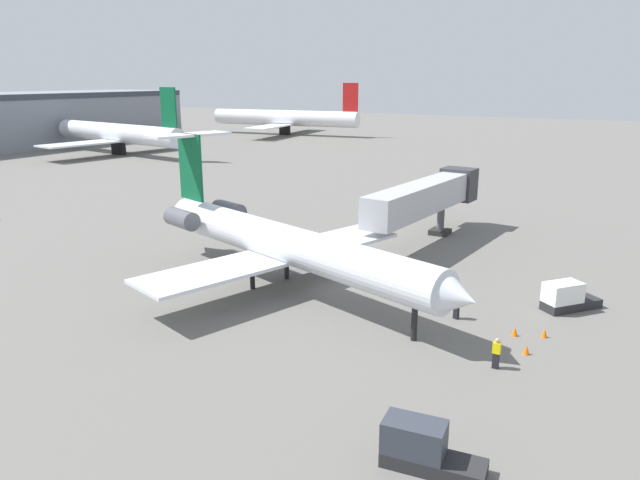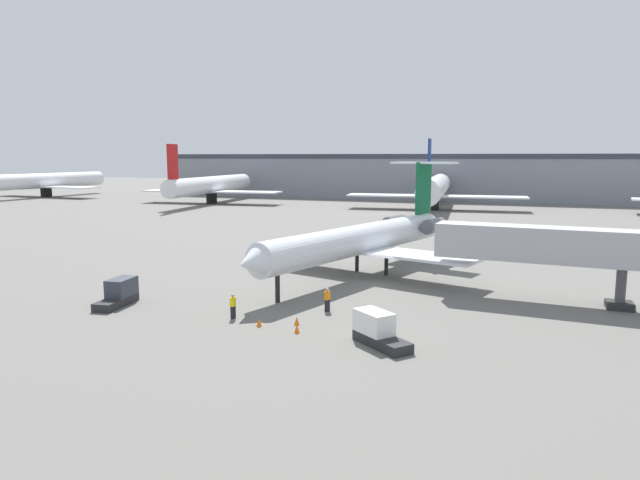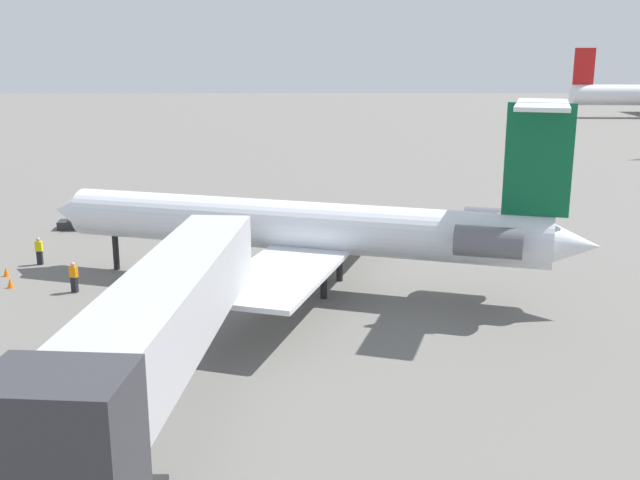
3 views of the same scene
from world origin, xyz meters
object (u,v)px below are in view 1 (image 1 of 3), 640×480
at_px(baggage_tug_lead, 423,448).
at_px(regional_jet, 278,240).
at_px(baggage_tug_trailing, 567,298).
at_px(traffic_cone_mid, 527,350).
at_px(traffic_cone_far, 515,331).
at_px(parked_airliner_east_mid, 118,133).
at_px(ground_crew_marshaller, 496,353).
at_px(ground_crew_loader, 457,306).
at_px(parked_airliner_east_end, 285,118).
at_px(jet_bridge, 429,196).
at_px(traffic_cone_near, 544,333).

bearing_deg(baggage_tug_lead, regional_jet, 48.78).
bearing_deg(baggage_tug_trailing, traffic_cone_mid, 174.00).
height_order(traffic_cone_far, parked_airliner_east_mid, parked_airliner_east_mid).
distance_m(ground_crew_marshaller, parked_airliner_east_mid, 101.31).
bearing_deg(ground_crew_marshaller, ground_crew_loader, 35.30).
bearing_deg(parked_airliner_east_end, jet_bridge, -139.60).
bearing_deg(jet_bridge, traffic_cone_mid, -146.55).
bearing_deg(baggage_tug_lead, traffic_cone_near, -7.34).
xyz_separation_m(baggage_tug_trailing, parked_airliner_east_end, (93.30, 83.33, 3.46)).
height_order(ground_crew_marshaller, ground_crew_loader, same).
relative_size(jet_bridge, ground_crew_loader, 10.99).
height_order(regional_jet, traffic_cone_near, regional_jet).
distance_m(jet_bridge, parked_airliner_east_end, 107.35).
distance_m(ground_crew_loader, parked_airliner_east_end, 125.33).
distance_m(jet_bridge, traffic_cone_far, 21.41).
bearing_deg(traffic_cone_far, traffic_cone_near, -67.49).
bearing_deg(parked_airliner_east_mid, baggage_tug_trailing, -115.31).
bearing_deg(parked_airliner_east_mid, traffic_cone_far, -118.86).
height_order(parked_airliner_east_mid, parked_airliner_east_end, parked_airliner_east_end).
bearing_deg(baggage_tug_lead, baggage_tug_trailing, -6.58).
bearing_deg(parked_airliner_east_mid, jet_bridge, -112.07).
bearing_deg(regional_jet, baggage_tug_lead, -131.22).
xyz_separation_m(regional_jet, ground_crew_loader, (0.76, -12.90, -2.65)).
distance_m(traffic_cone_near, parked_airliner_east_end, 128.83).
bearing_deg(parked_airliner_east_end, ground_crew_loader, -141.73).
relative_size(ground_crew_marshaller, traffic_cone_near, 3.07).
bearing_deg(traffic_cone_near, baggage_tug_trailing, -4.39).
bearing_deg(regional_jet, baggage_tug_trailing, -72.62).
relative_size(traffic_cone_near, parked_airliner_east_mid, 0.02).
height_order(ground_crew_marshaller, traffic_cone_far, ground_crew_marshaller).
relative_size(ground_crew_loader, baggage_tug_lead, 0.41).
bearing_deg(traffic_cone_near, jet_bridge, 38.57).
height_order(traffic_cone_near, parked_airliner_east_end, parked_airliner_east_end).
height_order(ground_crew_marshaller, traffic_cone_near, ground_crew_marshaller).
bearing_deg(ground_crew_marshaller, traffic_cone_far, 0.43).
bearing_deg(traffic_cone_mid, parked_airliner_east_mid, 60.37).
distance_m(baggage_tug_trailing, traffic_cone_mid, 8.08).
xyz_separation_m(jet_bridge, traffic_cone_mid, (-19.56, -12.92, -4.00)).
xyz_separation_m(traffic_cone_near, parked_airliner_east_mid, (47.10, 88.18, 3.85)).
bearing_deg(ground_crew_marshaller, baggage_tug_trailing, -10.36).
distance_m(jet_bridge, traffic_cone_mid, 23.78).
bearing_deg(parked_airliner_east_end, regional_jet, -146.87).
bearing_deg(traffic_cone_far, regional_jet, 89.93).
relative_size(traffic_cone_near, traffic_cone_mid, 1.00).
distance_m(baggage_tug_trailing, parked_airliner_east_end, 125.14).
xyz_separation_m(regional_jet, baggage_tug_trailing, (5.83, -18.63, -2.67)).
xyz_separation_m(ground_crew_loader, baggage_tug_lead, (-15.05, -3.41, -0.02)).
distance_m(regional_jet, baggage_tug_lead, 21.85).
relative_size(baggage_tug_lead, traffic_cone_far, 7.52).
distance_m(ground_crew_marshaller, traffic_cone_near, 5.50).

